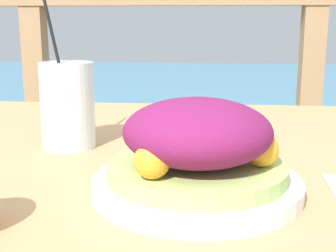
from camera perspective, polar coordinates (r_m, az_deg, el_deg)
patio_table at (r=0.78m, az=-4.35°, el=-9.54°), size 1.25×0.87×0.74m
railing_fence at (r=1.56m, az=0.30°, el=6.38°), size 2.80×0.08×1.08m
sea_backdrop at (r=4.11m, az=2.88°, el=2.43°), size 12.00×4.00×0.39m
salad_plate at (r=0.56m, az=3.58°, el=-3.39°), size 0.25×0.25×0.12m
drink_glass at (r=0.78m, az=-12.12°, el=2.51°), size 0.09×0.09×0.24m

